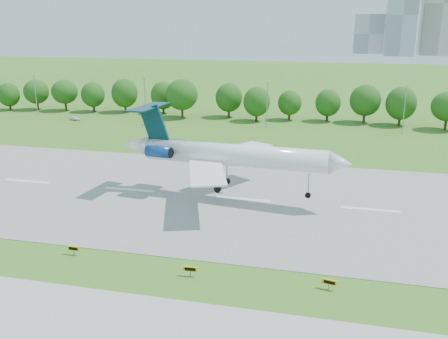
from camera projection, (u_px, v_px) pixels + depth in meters
The scene contains 11 objects.
ground at pixel (48, 254), 62.59m from camera, with size 600.00×600.00×0.00m, color #3A6A1B.
runway at pixel (130, 190), 85.84m from camera, with size 400.00×45.00×0.08m, color gray.
tree_line at pixel (222, 97), 146.41m from camera, with size 288.40×8.40×10.40m.
light_poles at pixel (204, 102), 137.62m from camera, with size 175.90×0.25×12.19m.
skyline at pixel (434, 16), 394.93m from camera, with size 127.00×52.00×80.00m.
airliner at pixel (223, 153), 80.19m from camera, with size 38.59×27.97×13.21m.
taxi_sign_left at pixel (74, 249), 62.06m from camera, with size 1.66×0.24×1.16m.
taxi_sign_centre at pixel (190, 269), 56.88m from camera, with size 1.74×0.27×1.22m.
taxi_sign_right at pixel (329, 282), 54.11m from camera, with size 1.69×0.56×1.19m.
service_vehicle_a at pixel (148, 123), 138.25m from camera, with size 1.12×3.22×1.06m, color white.
service_vehicle_b at pixel (75, 118), 144.53m from camera, with size 1.36×3.38×1.15m, color silver.
Camera 1 is at (34.77, -50.10, 28.28)m, focal length 40.00 mm.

